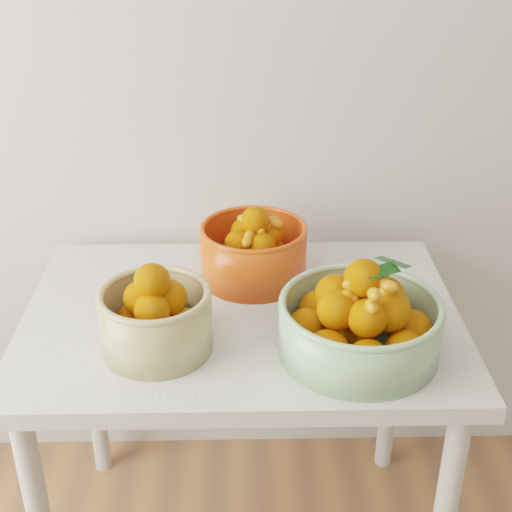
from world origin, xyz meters
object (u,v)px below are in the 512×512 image
(table, at_px, (242,346))
(bowl_green, at_px, (360,322))
(bowl_orange, at_px, (254,251))
(bowl_cream, at_px, (156,318))

(table, bearing_deg, bowl_green, -33.73)
(bowl_orange, bearing_deg, bowl_cream, -124.69)
(bowl_green, xyz_separation_m, bowl_orange, (-0.21, 0.32, -0.00))
(table, relative_size, bowl_cream, 3.30)
(table, relative_size, bowl_orange, 2.98)
(table, bearing_deg, bowl_orange, 79.14)
(bowl_cream, height_order, bowl_orange, bowl_cream)
(bowl_green, bearing_deg, bowl_cream, 176.99)
(table, xyz_separation_m, bowl_orange, (0.03, 0.16, 0.17))
(table, xyz_separation_m, bowl_green, (0.24, -0.16, 0.17))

